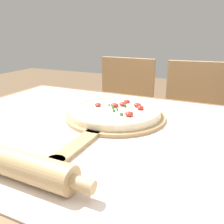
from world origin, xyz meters
The scene contains 7 objects.
dining_table centered at (0.00, 0.00, 0.66)m, with size 1.29×0.89×0.78m.
towel_cloth centered at (0.00, 0.00, 0.78)m, with size 1.21×0.81×0.00m.
pizza_peel centered at (-0.02, 0.08, 0.79)m, with size 0.35×0.54×0.01m.
pizza centered at (-0.02, 0.11, 0.81)m, with size 0.32×0.32×0.03m.
rolling_pin centered at (-0.11, -0.31, 0.81)m, with size 0.46×0.06×0.06m.
chair_left centered at (-0.29, 0.81, 0.53)m, with size 0.42×0.42×0.91m.
chair_right centered at (0.19, 0.81, 0.53)m, with size 0.44×0.44×0.91m.
Camera 1 is at (0.30, -0.62, 1.08)m, focal length 38.00 mm.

